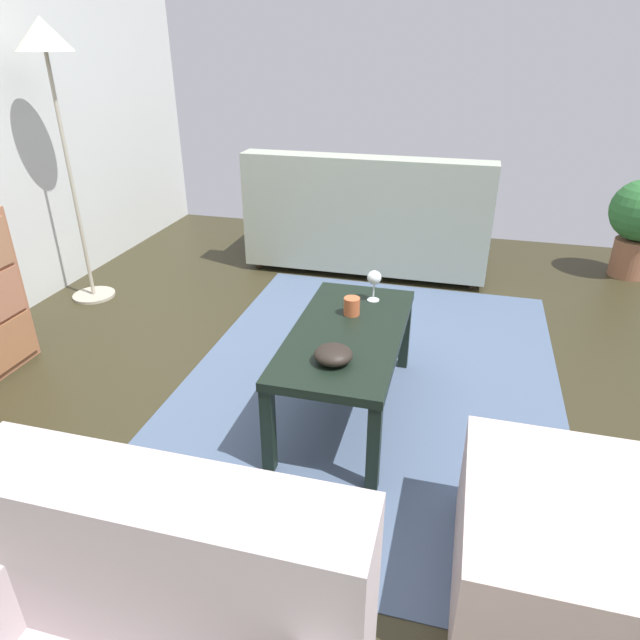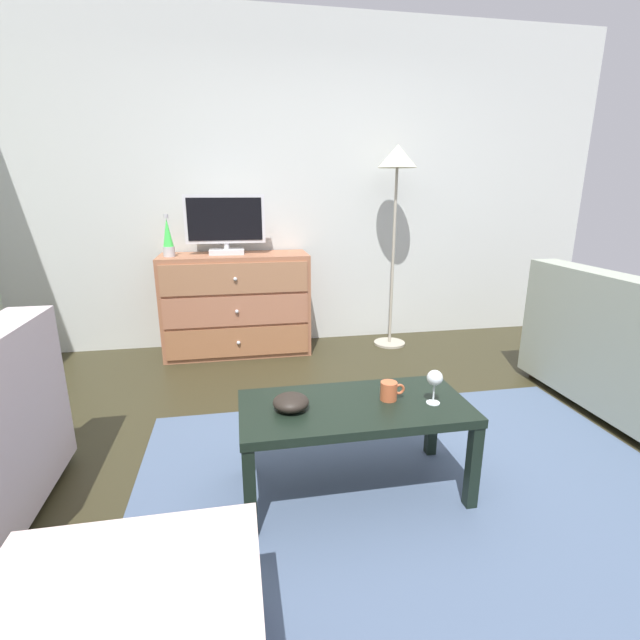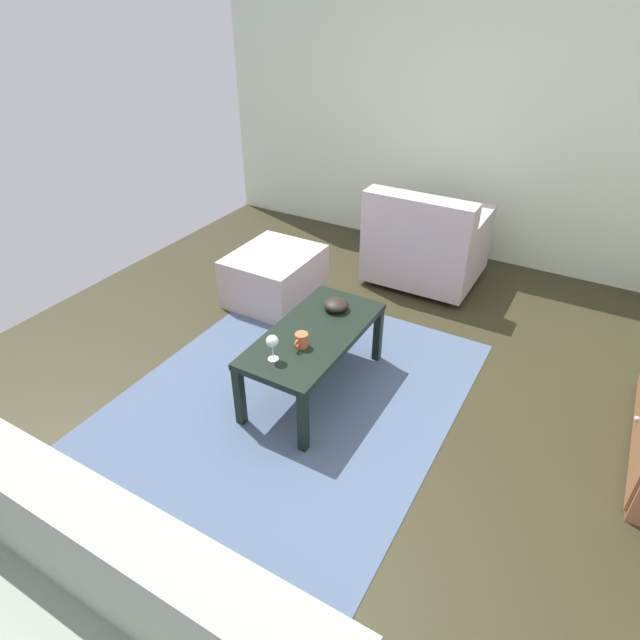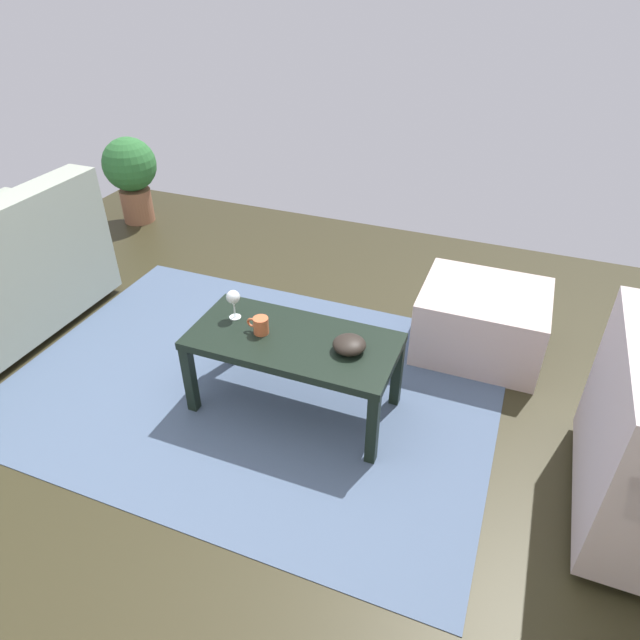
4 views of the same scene
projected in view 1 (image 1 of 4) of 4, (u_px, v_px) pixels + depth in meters
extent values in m
cube|color=#2E2A19|center=(325.00, 401.00, 2.81)|extent=(5.58, 4.90, 0.05)
cube|color=#465771|center=(371.00, 381.00, 2.93)|extent=(2.60, 1.90, 0.01)
cube|color=black|center=(268.00, 430.00, 2.25)|extent=(0.05, 0.05, 0.40)
cube|color=black|center=(327.00, 325.00, 3.08)|extent=(0.05, 0.05, 0.40)
cube|color=black|center=(374.00, 448.00, 2.15)|extent=(0.05, 0.05, 0.40)
cube|color=black|center=(405.00, 334.00, 2.98)|extent=(0.05, 0.05, 0.40)
cube|color=black|center=(347.00, 334.00, 2.52)|extent=(1.02, 0.49, 0.04)
cylinder|color=silver|center=(373.00, 300.00, 2.79)|extent=(0.06, 0.06, 0.00)
cylinder|color=silver|center=(374.00, 291.00, 2.77)|extent=(0.01, 0.01, 0.09)
sphere|color=silver|center=(374.00, 278.00, 2.74)|extent=(0.07, 0.07, 0.07)
cylinder|color=#B75833|center=(352.00, 306.00, 2.63)|extent=(0.08, 0.08, 0.08)
torus|color=#B75833|center=(354.00, 301.00, 2.67)|extent=(0.05, 0.01, 0.05)
ellipsoid|color=black|center=(333.00, 355.00, 2.24)|extent=(0.16, 0.16, 0.07)
cylinder|color=#332319|center=(474.00, 253.00, 4.61)|extent=(0.05, 0.05, 0.05)
cylinder|color=#332319|center=(287.00, 237.00, 4.98)|extent=(0.05, 0.05, 0.05)
cylinder|color=#332319|center=(472.00, 285.00, 4.01)|extent=(0.05, 0.05, 0.05)
cylinder|color=#332319|center=(260.00, 264.00, 4.38)|extent=(0.05, 0.05, 0.05)
cube|color=gray|center=(371.00, 232.00, 4.39)|extent=(0.85, 1.77, 0.39)
cube|color=gray|center=(365.00, 189.00, 3.93)|extent=(0.20, 1.77, 0.44)
cube|color=gray|center=(485.00, 202.00, 4.07)|extent=(0.81, 0.12, 0.20)
cube|color=gray|center=(269.00, 188.00, 4.45)|extent=(0.81, 0.12, 0.20)
cube|color=#B6A7AB|center=(167.00, 559.00, 1.18)|extent=(0.20, 0.88, 0.40)
cube|color=#BFA8A4|center=(559.00, 551.00, 1.72)|extent=(0.70, 0.60, 0.40)
cylinder|color=#A59E8C|center=(94.00, 295.00, 3.89)|extent=(0.28, 0.28, 0.02)
cylinder|color=#A59E8C|center=(72.00, 184.00, 3.54)|extent=(0.02, 0.02, 1.52)
cone|color=beige|center=(42.00, 34.00, 3.16)|extent=(0.32, 0.32, 0.18)
cylinder|color=brown|center=(630.00, 258.00, 4.18)|extent=(0.26, 0.26, 0.28)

